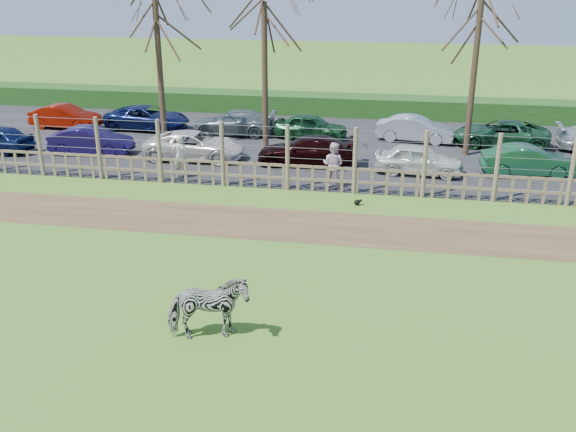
% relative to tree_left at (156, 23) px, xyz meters
% --- Properties ---
extents(ground, '(120.00, 120.00, 0.00)m').
position_rel_tree_left_xyz_m(ground, '(6.50, -12.50, -5.62)').
color(ground, olive).
rests_on(ground, ground).
extents(dirt_strip, '(34.00, 2.80, 0.01)m').
position_rel_tree_left_xyz_m(dirt_strip, '(6.50, -8.00, -5.61)').
color(dirt_strip, brown).
rests_on(dirt_strip, ground).
extents(asphalt, '(44.00, 13.00, 0.04)m').
position_rel_tree_left_xyz_m(asphalt, '(6.50, 2.00, -5.60)').
color(asphalt, '#232326').
rests_on(asphalt, ground).
extents(hedge, '(46.00, 2.00, 1.10)m').
position_rel_tree_left_xyz_m(hedge, '(6.50, 9.00, -5.07)').
color(hedge, '#1E4716').
rests_on(hedge, ground).
extents(fence, '(30.16, 0.16, 2.50)m').
position_rel_tree_left_xyz_m(fence, '(6.50, -4.50, -4.81)').
color(fence, brown).
rests_on(fence, ground).
extents(tree_left, '(4.80, 4.80, 7.88)m').
position_rel_tree_left_xyz_m(tree_left, '(0.00, 0.00, 0.00)').
color(tree_left, '#3D2B1E').
rests_on(tree_left, ground).
extents(tree_mid, '(4.80, 4.80, 6.83)m').
position_rel_tree_left_xyz_m(tree_mid, '(4.50, 1.00, -0.75)').
color(tree_mid, '#3D2B1E').
rests_on(tree_mid, ground).
extents(tree_right, '(4.80, 4.80, 7.35)m').
position_rel_tree_left_xyz_m(tree_right, '(13.50, 1.50, -0.37)').
color(tree_right, '#3D2B1E').
rests_on(tree_right, ground).
extents(zebra, '(1.99, 1.37, 1.53)m').
position_rel_tree_left_xyz_m(zebra, '(6.59, -15.06, -4.85)').
color(zebra, gray).
rests_on(zebra, ground).
extents(visitor_a, '(0.68, 0.49, 1.72)m').
position_rel_tree_left_xyz_m(visitor_a, '(2.09, -3.83, -4.71)').
color(visitor_a, beige).
rests_on(visitor_a, asphalt).
extents(visitor_b, '(1.00, 0.87, 1.72)m').
position_rel_tree_left_xyz_m(visitor_b, '(8.15, -3.93, -4.71)').
color(visitor_b, silver).
rests_on(visitor_b, asphalt).
extents(crow, '(0.28, 0.21, 0.23)m').
position_rel_tree_left_xyz_m(crow, '(9.23, -5.73, -5.50)').
color(crow, black).
rests_on(crow, ground).
extents(car_1, '(3.71, 1.48, 1.20)m').
position_rel_tree_left_xyz_m(car_1, '(-2.97, -1.26, -4.98)').
color(car_1, '#190F45').
rests_on(car_1, asphalt).
extents(car_2, '(4.37, 2.10, 1.20)m').
position_rel_tree_left_xyz_m(car_2, '(1.83, -1.23, -4.98)').
color(car_2, silver).
rests_on(car_2, asphalt).
extents(car_3, '(4.21, 1.87, 1.20)m').
position_rel_tree_left_xyz_m(car_3, '(6.73, -1.20, -4.98)').
color(car_3, black).
rests_on(car_3, asphalt).
extents(car_4, '(3.63, 1.72, 1.20)m').
position_rel_tree_left_xyz_m(car_4, '(11.38, -1.73, -4.98)').
color(car_4, white).
rests_on(car_4, asphalt).
extents(car_5, '(3.72, 1.52, 1.20)m').
position_rel_tree_left_xyz_m(car_5, '(15.68, -1.17, -4.98)').
color(car_5, '#1A5633').
rests_on(car_5, asphalt).
extents(car_7, '(3.72, 1.52, 1.20)m').
position_rel_tree_left_xyz_m(car_7, '(-6.53, 3.10, -4.98)').
color(car_7, '#911204').
rests_on(car_7, asphalt).
extents(car_8, '(4.44, 2.28, 1.20)m').
position_rel_tree_left_xyz_m(car_8, '(-2.25, 3.59, -4.98)').
color(car_8, '#0D1440').
rests_on(car_8, asphalt).
extents(car_9, '(4.19, 1.82, 1.20)m').
position_rel_tree_left_xyz_m(car_9, '(2.40, 3.30, -4.98)').
color(car_9, slate).
rests_on(car_9, asphalt).
extents(car_10, '(3.65, 1.78, 1.20)m').
position_rel_tree_left_xyz_m(car_10, '(6.29, 3.17, -4.98)').
color(car_10, '#1B4E27').
rests_on(car_10, asphalt).
extents(car_11, '(3.77, 1.71, 1.20)m').
position_rel_tree_left_xyz_m(car_11, '(11.27, 3.56, -4.98)').
color(car_11, '#B7B6C3').
rests_on(car_11, asphalt).
extents(car_12, '(4.42, 2.22, 1.20)m').
position_rel_tree_left_xyz_m(car_12, '(15.18, 3.31, -4.98)').
color(car_12, '#205431').
rests_on(car_12, asphalt).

